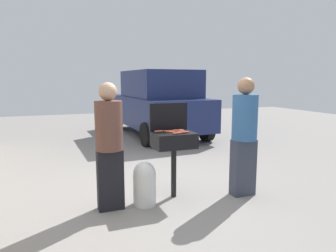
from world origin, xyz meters
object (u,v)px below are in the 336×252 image
(hot_dog_0, at_px, (168,131))
(parked_minivan, at_px, (158,103))
(hot_dog_3, at_px, (184,132))
(hot_dog_6, at_px, (159,131))
(hot_dog_1, at_px, (177,133))
(hot_dog_2, at_px, (179,130))
(propane_tank, at_px, (145,183))
(person_left, at_px, (109,142))
(hot_dog_4, at_px, (177,130))
(hot_dog_7, at_px, (181,132))
(hot_dog_8, at_px, (173,132))
(person_right, at_px, (244,132))
(bbq_grill, at_px, (174,143))
(hot_dog_5, at_px, (170,132))

(hot_dog_0, distance_m, parked_minivan, 5.17)
(hot_dog_3, distance_m, hot_dog_6, 0.39)
(hot_dog_1, relative_size, hot_dog_3, 1.00)
(hot_dog_1, relative_size, hot_dog_2, 1.00)
(propane_tank, xyz_separation_m, person_left, (-0.47, 0.02, 0.61))
(hot_dog_0, relative_size, hot_dog_4, 1.00)
(hot_dog_4, height_order, parked_minivan, parked_minivan)
(hot_dog_7, height_order, hot_dog_8, same)
(hot_dog_0, height_order, person_right, person_right)
(propane_tank, relative_size, parked_minivan, 0.14)
(person_left, bearing_deg, bbq_grill, 3.81)
(hot_dog_1, bearing_deg, hot_dog_3, 14.24)
(hot_dog_7, height_order, propane_tank, hot_dog_7)
(hot_dog_3, distance_m, propane_tank, 0.91)
(hot_dog_0, height_order, hot_dog_6, same)
(hot_dog_0, bearing_deg, hot_dog_8, -68.65)
(hot_dog_6, bearing_deg, hot_dog_2, -5.73)
(parked_minivan, bearing_deg, hot_dog_3, 72.37)
(bbq_grill, xyz_separation_m, hot_dog_6, (-0.19, 0.12, 0.16))
(hot_dog_0, distance_m, person_left, 0.94)
(propane_tank, relative_size, person_right, 0.35)
(person_right, bearing_deg, person_left, 9.65)
(hot_dog_0, relative_size, person_right, 0.07)
(bbq_grill, distance_m, person_left, 0.97)
(bbq_grill, bearing_deg, propane_tank, -164.49)
(hot_dog_1, relative_size, person_left, 0.08)
(hot_dog_1, bearing_deg, bbq_grill, 85.73)
(bbq_grill, distance_m, hot_dog_7, 0.20)
(bbq_grill, xyz_separation_m, hot_dog_8, (-0.01, -0.01, 0.16))
(hot_dog_0, relative_size, hot_dog_7, 1.00)
(bbq_grill, relative_size, hot_dog_2, 7.52)
(bbq_grill, relative_size, hot_dog_4, 7.52)
(hot_dog_0, height_order, person_left, person_left)
(hot_dog_2, height_order, hot_dog_6, same)
(bbq_grill, xyz_separation_m, person_right, (1.02, -0.29, 0.14))
(hot_dog_7, distance_m, hot_dog_8, 0.12)
(hot_dog_3, distance_m, parked_minivan, 5.31)
(person_right, bearing_deg, propane_tank, 8.96)
(parked_minivan, bearing_deg, hot_dog_7, 71.99)
(hot_dog_1, xyz_separation_m, hot_dog_6, (-0.18, 0.26, 0.00))
(hot_dog_4, bearing_deg, hot_dog_5, -148.02)
(person_left, xyz_separation_m, parked_minivan, (2.43, 5.14, 0.10))
(hot_dog_6, relative_size, parked_minivan, 0.03)
(bbq_grill, distance_m, hot_dog_6, 0.28)
(hot_dog_3, distance_m, person_left, 1.09)
(hot_dog_5, relative_size, propane_tank, 0.21)
(hot_dog_2, relative_size, hot_dog_3, 1.00)
(person_right, bearing_deg, hot_dog_4, -9.62)
(hot_dog_1, bearing_deg, hot_dog_8, 89.96)
(hot_dog_5, relative_size, person_left, 0.08)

